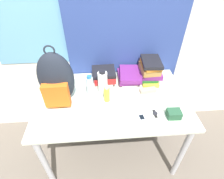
% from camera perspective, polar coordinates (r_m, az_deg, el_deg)
% --- Properties ---
extents(wall_back, '(6.00, 0.06, 2.50)m').
position_cam_1_polar(wall_back, '(1.72, -1.55, 20.32)').
color(wall_back, silver).
rests_on(wall_back, ground_plane).
extents(curtain_blue, '(1.12, 0.04, 2.50)m').
position_cam_1_polar(curtain_blue, '(1.69, 4.70, 19.77)').
color(curtain_blue, navy).
rests_on(curtain_blue, ground_plane).
extents(desk, '(1.32, 0.81, 0.78)m').
position_cam_1_polar(desk, '(1.61, 0.00, -5.16)').
color(desk, silver).
rests_on(desk, ground_plane).
extents(backpack, '(0.28, 0.21, 0.51)m').
position_cam_1_polar(backpack, '(1.45, -17.73, 2.99)').
color(backpack, '#1E232D').
rests_on(backpack, desk).
extents(book_stack_left, '(0.22, 0.27, 0.13)m').
position_cam_1_polar(book_stack_left, '(1.69, -2.75, 4.44)').
color(book_stack_left, silver).
rests_on(book_stack_left, desk).
extents(book_stack_center, '(0.22, 0.29, 0.10)m').
position_cam_1_polar(book_stack_center, '(1.73, 5.62, 4.48)').
color(book_stack_center, silver).
rests_on(book_stack_center, desk).
extents(book_stack_right, '(0.22, 0.28, 0.22)m').
position_cam_1_polar(book_stack_right, '(1.74, 12.28, 6.22)').
color(book_stack_right, yellow).
rests_on(book_stack_right, desk).
extents(water_bottle, '(0.06, 0.06, 0.22)m').
position_cam_1_polar(water_bottle, '(1.51, -7.19, 0.81)').
color(water_bottle, silver).
rests_on(water_bottle, desk).
extents(sports_bottle, '(0.08, 0.08, 0.24)m').
position_cam_1_polar(sports_bottle, '(1.53, -3.05, 2.22)').
color(sports_bottle, white).
rests_on(sports_bottle, desk).
extents(sunscreen_bottle, '(0.05, 0.05, 0.16)m').
position_cam_1_polar(sunscreen_bottle, '(1.48, -1.68, -1.50)').
color(sunscreen_bottle, yellow).
rests_on(sunscreen_bottle, desk).
extents(cell_phone, '(0.06, 0.11, 0.02)m').
position_cam_1_polar(cell_phone, '(1.40, 9.64, -9.08)').
color(cell_phone, '#B7BCC6').
rests_on(cell_phone, desk).
extents(sunglasses_case, '(0.16, 0.07, 0.04)m').
position_cam_1_polar(sunglasses_case, '(1.63, 11.63, -0.32)').
color(sunglasses_case, gray).
rests_on(sunglasses_case, desk).
extents(camera_pouch, '(0.11, 0.09, 0.06)m').
position_cam_1_polar(camera_pouch, '(1.46, 19.54, -7.51)').
color(camera_pouch, '#234C33').
rests_on(camera_pouch, desk).
extents(wristwatch, '(0.04, 0.08, 0.01)m').
position_cam_1_polar(wristwatch, '(1.45, 13.88, -7.64)').
color(wristwatch, black).
rests_on(wristwatch, desk).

